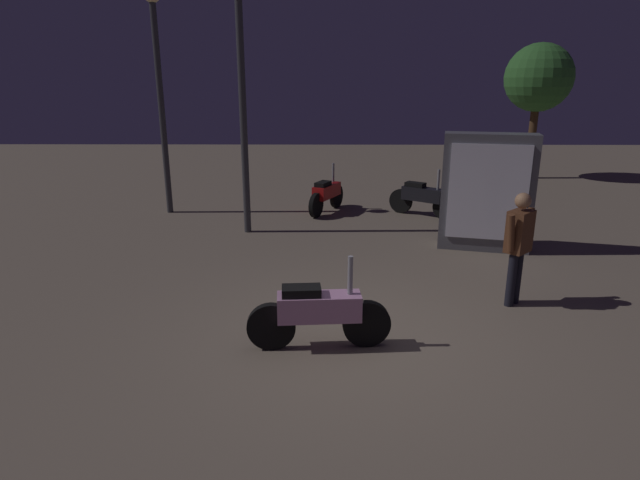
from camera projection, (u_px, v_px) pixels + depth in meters
The scene contains 9 objects.
ground_plane at pixel (360, 340), 6.24m from camera, with size 40.00×40.00×0.00m, color #756656.
motorcycle_pink_foreground at pixel (319, 313), 5.95m from camera, with size 1.66×0.37×1.11m.
motorcycle_black_parked_left at pixel (423, 197), 11.85m from camera, with size 1.41×1.05×1.11m.
motorcycle_red_parked_right at pixel (327, 194), 12.20m from camera, with size 0.82×1.54×1.11m.
person_rider_beside at pixel (519, 240), 6.99m from camera, with size 0.53×0.52×1.57m.
streetlamp_near at pixel (242, 77), 9.85m from camera, with size 0.36×0.36×4.75m.
streetlamp_far at pixel (159, 74), 11.42m from camera, with size 0.36×0.36×4.90m.
tree_left_bg at pixel (539, 79), 15.77m from camera, with size 2.03×2.03×4.08m.
kiosk_billboard at pixel (487, 192), 9.36m from camera, with size 1.67×0.86×2.10m.
Camera 1 is at (-0.42, -5.62, 2.97)m, focal length 29.29 mm.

